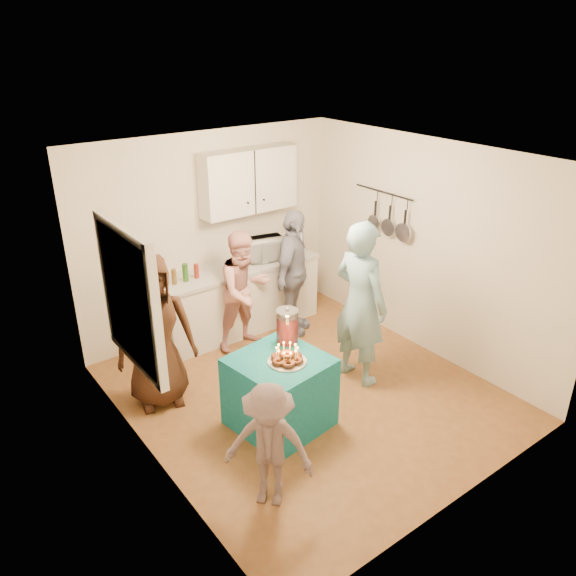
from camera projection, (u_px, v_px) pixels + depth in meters
floor at (307, 392)px, 6.24m from camera, size 4.00×4.00×0.00m
ceiling at (311, 158)px, 5.16m from camera, size 4.00×4.00×0.00m
back_wall at (211, 234)px, 7.16m from camera, size 3.60×3.60×0.00m
left_wall at (142, 339)px, 4.72m from camera, size 4.00×4.00×0.00m
right_wall at (426, 249)px, 6.68m from camera, size 4.00×4.00×0.00m
window_night at (128, 299)px, 4.85m from camera, size 0.04×1.00×1.20m
counter at (239, 300)px, 7.41m from camera, size 2.20×0.58×0.86m
countertop at (238, 268)px, 7.22m from camera, size 2.24×0.62×0.05m
upper_cabinet at (248, 181)px, 7.05m from camera, size 1.30×0.30×0.80m
pot_rack at (381, 212)px, 7.03m from camera, size 0.12×1.00×0.60m
microwave at (265, 249)px, 7.39m from camera, size 0.57×0.45×0.28m
party_table at (280, 392)px, 5.60m from camera, size 0.96×0.96×0.76m
donut_cake at (287, 354)px, 5.36m from camera, size 0.38×0.38×0.18m
punch_jar at (287, 327)px, 5.68m from camera, size 0.22×0.22×0.34m
man_birthday at (360, 304)px, 6.13m from camera, size 0.52×0.73×1.89m
woman_back_left at (155, 332)px, 5.77m from camera, size 0.94×0.74×1.69m
woman_back_center at (244, 291)px, 6.89m from camera, size 0.77×0.61×1.52m
woman_back_right at (293, 273)px, 7.20m from camera, size 1.03×0.90×1.67m
child_near_left at (269, 446)px, 4.57m from camera, size 0.81×0.85×1.15m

